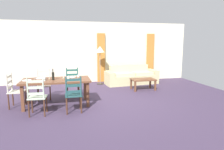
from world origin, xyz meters
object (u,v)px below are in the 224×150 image
object	(u,v)px
wine_bottle	(53,76)
coffee_cup_secondary	(45,79)
standing_lamp	(100,52)
dining_chair_far_left	(44,84)
coffee_cup_primary	(68,77)
dining_chair_near_left	(37,97)
wine_glass_far_left	(45,75)
dining_chair_head_west	(15,91)
dining_table	(56,82)
couch	(131,77)
dining_chair_far_right	(73,83)
dining_chair_near_right	(74,94)
wine_glass_near_right	(78,76)
wine_glass_near_left	(44,77)
coffee_table	(143,81)

from	to	relation	value
wine_bottle	coffee_cup_secondary	size ratio (longest dim) A/B	3.51
standing_lamp	dining_chair_far_left	bearing A→B (deg)	-139.04
coffee_cup_primary	coffee_cup_secondary	xyz separation A→B (m)	(-0.65, -0.06, 0.00)
dining_chair_near_left	wine_glass_far_left	world-z (taller)	dining_chair_near_left
dining_chair_head_west	coffee_cup_secondary	bearing A→B (deg)	-7.62
dining_table	couch	distance (m)	3.91
dining_chair_near_left	dining_chair_far_right	xyz separation A→B (m)	(0.92, 1.55, 0.00)
wine_glass_far_left	standing_lamp	size ratio (longest dim) A/B	0.10
dining_chair_far_right	dining_chair_head_west	bearing A→B (deg)	-155.07
dining_chair_far_right	coffee_cup_primary	xyz separation A→B (m)	(-0.14, -0.80, 0.32)
coffee_cup_secondary	dining_chair_near_left	bearing A→B (deg)	-101.04
dining_chair_near_left	dining_chair_head_west	bearing A→B (deg)	130.48
dining_chair_near_right	coffee_cup_secondary	world-z (taller)	dining_chair_near_right
dining_chair_far_left	couch	bearing A→B (deg)	25.66
dining_chair_near_right	dining_chair_far_left	xyz separation A→B (m)	(-0.86, 1.48, 0.00)
dining_table	wine_glass_far_left	bearing A→B (deg)	156.66
dining_chair_head_west	wine_bottle	distance (m)	1.12
wine_bottle	coffee_cup_primary	bearing A→B (deg)	6.31
wine_glass_near_right	wine_glass_far_left	size ratio (longest dim) A/B	1.00
dining_chair_far_right	wine_bottle	xyz separation A→B (m)	(-0.56, -0.84, 0.39)
wine_glass_near_right	dining_chair_near_left	bearing A→B (deg)	-148.32
dining_chair_far_left	coffee_cup_primary	size ratio (longest dim) A/B	10.67
coffee_cup_primary	coffee_cup_secondary	distance (m)	0.65
dining_chair_far_right	wine_glass_far_left	bearing A→B (deg)	-140.82
dining_chair_far_left	wine_glass_near_left	distance (m)	0.97
dining_chair_far_left	coffee_cup_secondary	distance (m)	0.87
dining_chair_far_left	wine_glass_far_left	bearing A→B (deg)	-79.98
dining_chair_far_right	wine_bottle	world-z (taller)	wine_bottle
dining_chair_head_west	couch	distance (m)	4.82
dining_chair_head_west	wine_glass_far_left	size ratio (longest dim) A/B	5.96
couch	coffee_table	distance (m)	1.22
dining_chair_far_right	dining_table	bearing A→B (deg)	-121.73
dining_chair_near_left	coffee_table	world-z (taller)	dining_chair_near_left
dining_chair_near_left	coffee_table	distance (m)	4.08
wine_glass_far_left	coffee_cup_secondary	distance (m)	0.22
dining_chair_near_left	wine_glass_near_left	world-z (taller)	dining_chair_near_left
dining_chair_near_left	wine_glass_near_left	xyz separation A→B (m)	(0.13, 0.61, 0.38)
dining_chair_far_right	wine_glass_near_right	distance (m)	0.99
wine_glass_near_left	coffee_table	bearing A→B (deg)	21.24
wine_glass_near_left	wine_glass_far_left	distance (m)	0.29
dining_table	wine_glass_near_right	world-z (taller)	wine_glass_near_right
couch	dining_table	bearing A→B (deg)	-141.99
dining_table	couch	size ratio (longest dim) A/B	0.81
dining_chair_head_west	coffee_cup_primary	xyz separation A→B (m)	(1.47, -0.05, 0.32)
dining_chair_far_right	dining_chair_head_west	distance (m)	1.77
coffee_cup_primary	coffee_cup_secondary	world-z (taller)	same
dining_chair_near_right	dining_chair_far_right	distance (m)	1.54
dining_chair_near_right	wine_bottle	xyz separation A→B (m)	(-0.52, 0.70, 0.39)
wine_glass_near_right	coffee_cup_secondary	xyz separation A→B (m)	(-0.91, 0.05, -0.07)
dining_chair_far_left	dining_chair_far_right	bearing A→B (deg)	3.77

